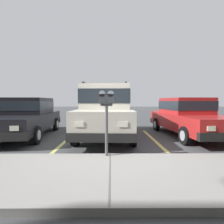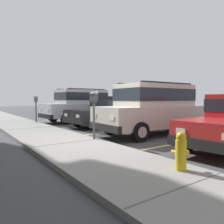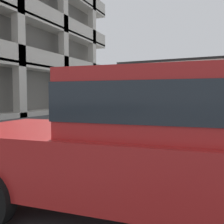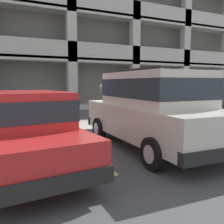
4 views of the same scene
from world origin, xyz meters
The scene contains 9 objects.
ground_plane centered at (0.00, 0.00, -0.05)m, with size 80.00×80.00×0.10m.
sidewalk centered at (0.00, 1.30, 0.06)m, with size 40.00×2.20×0.12m.
parking_stall_lines centered at (1.58, -1.40, 0.00)m, with size 12.75×4.80×0.01m.
silver_suv centered at (0.15, -2.46, 1.09)m, with size 2.14×4.85×2.03m.
dark_hatchback centered at (3.37, -2.62, 0.82)m, with size 2.11×4.61×1.54m.
blue_coupe centered at (6.31, -2.42, 1.09)m, with size 2.20×4.87×2.03m.
parking_meter_near centered at (0.08, 0.35, 1.26)m, with size 0.35×0.12×1.53m.
parking_meter_far centered at (6.40, 0.35, 1.20)m, with size 0.35×0.12×1.45m.
fire_hydrant centered at (-3.49, 0.65, 0.46)m, with size 0.30×0.30×0.70m.
Camera 2 is at (-5.94, 3.93, 1.41)m, focal length 35.00 mm.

